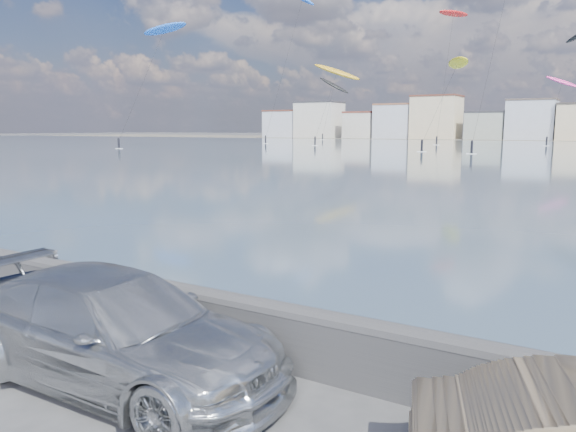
# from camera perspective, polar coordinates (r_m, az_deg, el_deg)

# --- Properties ---
(ground) EXTENTS (700.00, 700.00, 0.00)m
(ground) POSITION_cam_1_polar(r_m,az_deg,el_deg) (8.45, -21.48, -18.08)
(ground) COLOR #333335
(ground) RESTS_ON ground
(seawall) EXTENTS (400.00, 0.36, 1.08)m
(seawall) POSITION_cam_1_polar(r_m,az_deg,el_deg) (9.93, -9.01, -9.81)
(seawall) COLOR #28282B
(seawall) RESTS_ON ground
(car_silver) EXTENTS (5.68, 2.41, 1.63)m
(car_silver) POSITION_cam_1_polar(r_m,az_deg,el_deg) (8.82, -17.23, -10.93)
(car_silver) COLOR #B4B7BB
(car_silver) RESTS_ON ground
(kitesurfer_1) EXTENTS (7.50, 16.50, 15.91)m
(kitesurfer_1) POSITION_cam_1_polar(r_m,az_deg,el_deg) (143.37, 26.07, 12.03)
(kitesurfer_1) COLOR #E5338C
(kitesurfer_1) RESTS_ON ground
(kitesurfer_2) EXTENTS (10.00, 9.30, 20.32)m
(kitesurfer_2) POSITION_cam_1_polar(r_m,az_deg,el_deg) (184.28, 4.70, 13.03)
(kitesurfer_2) COLOR black
(kitesurfer_2) RESTS_ON ground
(kitesurfer_4) EXTENTS (8.69, 15.50, 24.52)m
(kitesurfer_4) POSITION_cam_1_polar(r_m,az_deg,el_deg) (116.48, -12.46, 17.92)
(kitesurfer_4) COLOR blue
(kitesurfer_4) RESTS_ON ground
(kitesurfer_6) EXTENTS (6.87, 14.11, 15.46)m
(kitesurfer_6) POSITION_cam_1_polar(r_m,az_deg,el_deg) (99.74, 16.85, 14.57)
(kitesurfer_6) COLOR yellow
(kitesurfer_6) RESTS_ON ground
(kitesurfer_7) EXTENTS (9.32, 14.89, 37.76)m
(kitesurfer_7) POSITION_cam_1_polar(r_m,az_deg,el_deg) (146.78, 1.44, 21.04)
(kitesurfer_7) COLOR blue
(kitesurfer_7) RESTS_ON ground
(kitesurfer_8) EXTENTS (6.45, 15.76, 30.24)m
(kitesurfer_8) POSITION_cam_1_polar(r_m,az_deg,el_deg) (140.83, 16.46, 19.00)
(kitesurfer_8) COLOR red
(kitesurfer_8) RESTS_ON ground
(kitesurfer_16) EXTENTS (10.78, 13.43, 18.60)m
(kitesurfer_16) POSITION_cam_1_polar(r_m,az_deg,el_deg) (129.22, 4.98, 14.32)
(kitesurfer_16) COLOR #BF8C19
(kitesurfer_16) RESTS_ON ground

